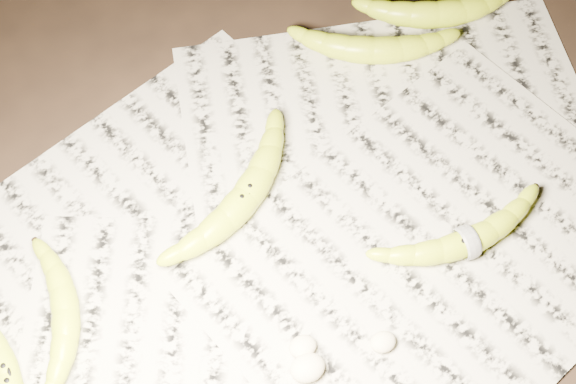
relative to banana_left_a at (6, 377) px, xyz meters
name	(u,v)px	position (x,y,z in m)	size (l,w,h in m)	color
ground	(302,236)	(0.38, 0.03, -0.02)	(3.00, 3.00, 0.00)	black
newspaper_patch	(292,248)	(0.36, 0.02, -0.02)	(0.90, 0.70, 0.01)	#B0AA96
banana_left_a	(6,377)	(0.00, 0.00, 0.00)	(0.18, 0.05, 0.03)	#C9DF1B
banana_left_b	(65,313)	(0.08, 0.05, 0.00)	(0.17, 0.05, 0.03)	#C9DF1B
banana_center	(245,196)	(0.33, 0.10, 0.00)	(0.22, 0.07, 0.04)	#C9DF1B
banana_taped	(467,241)	(0.55, -0.07, 0.00)	(0.21, 0.06, 0.03)	#C9DF1B
banana_upper_a	(374,49)	(0.58, 0.24, 0.00)	(0.20, 0.06, 0.04)	#C9DF1B
banana_upper_b	(437,13)	(0.69, 0.26, 0.00)	(0.20, 0.06, 0.04)	#C9DF1B
measuring_tape	(467,241)	(0.55, -0.07, 0.00)	(0.04, 0.04, 0.00)	white
flesh_chunk_a	(308,367)	(0.31, -0.13, 0.00)	(0.04, 0.03, 0.02)	beige
flesh_chunk_b	(303,346)	(0.32, -0.10, -0.01)	(0.03, 0.03, 0.02)	beige
flesh_chunk_c	(383,341)	(0.40, -0.13, -0.01)	(0.03, 0.03, 0.02)	beige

